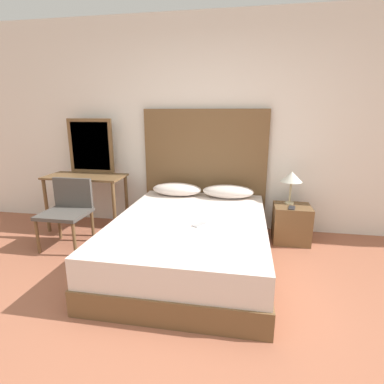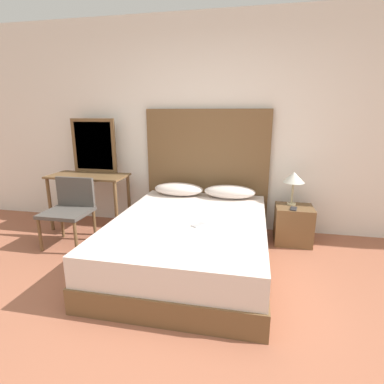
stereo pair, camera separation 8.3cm
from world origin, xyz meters
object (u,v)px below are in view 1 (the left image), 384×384
(phone_on_nightstand, at_px, (292,208))
(table_lamp, at_px, (292,178))
(phone_on_bed, at_px, (200,225))
(chair, at_px, (68,208))
(nightstand, at_px, (291,224))
(bed, at_px, (190,241))
(vanity_desk, at_px, (86,185))

(phone_on_nightstand, bearing_deg, table_lamp, 91.96)
(phone_on_bed, xyz_separation_m, phone_on_nightstand, (0.96, 0.81, -0.03))
(phone_on_bed, xyz_separation_m, chair, (-1.60, 0.36, -0.04))
(nightstand, relative_size, phone_on_nightstand, 2.81)
(chair, bearing_deg, bed, -7.60)
(bed, height_order, vanity_desk, vanity_desk)
(phone_on_bed, xyz_separation_m, table_lamp, (0.95, 0.98, 0.28))
(phone_on_nightstand, bearing_deg, bed, -149.11)
(phone_on_nightstand, relative_size, vanity_desk, 0.16)
(phone_on_bed, bearing_deg, phone_on_nightstand, 40.22)
(vanity_desk, bearing_deg, nightstand, 0.80)
(phone_on_bed, height_order, nightstand, phone_on_bed)
(table_lamp, distance_m, phone_on_nightstand, 0.36)
(phone_on_nightstand, distance_m, chair, 2.60)
(nightstand, height_order, chair, chair)
(bed, height_order, nightstand, bed)
(table_lamp, bearing_deg, phone_on_bed, -134.08)
(phone_on_bed, xyz_separation_m, vanity_desk, (-1.64, 0.87, 0.11))
(table_lamp, xyz_separation_m, chair, (-2.55, -0.62, -0.32))
(bed, relative_size, table_lamp, 5.18)
(bed, xyz_separation_m, vanity_desk, (-1.52, 0.70, 0.36))
(table_lamp, relative_size, phone_on_nightstand, 2.48)
(bed, distance_m, nightstand, 1.33)
(table_lamp, bearing_deg, phone_on_nightstand, -88.04)
(bed, bearing_deg, phone_on_bed, -53.70)
(nightstand, height_order, table_lamp, table_lamp)
(nightstand, height_order, vanity_desk, vanity_desk)
(vanity_desk, bearing_deg, phone_on_bed, -27.89)
(phone_on_bed, bearing_deg, table_lamp, 45.92)
(vanity_desk, bearing_deg, chair, -85.54)
(nightstand, xyz_separation_m, phone_on_nightstand, (-0.02, -0.10, 0.23))
(phone_on_nightstand, xyz_separation_m, vanity_desk, (-2.60, 0.06, 0.15))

